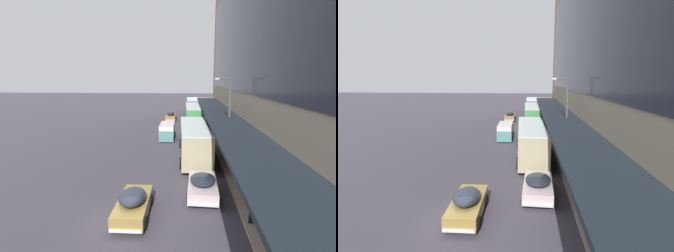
{
  "view_description": "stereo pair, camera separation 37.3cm",
  "coord_description": "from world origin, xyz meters",
  "views": [
    {
      "loc": [
        2.99,
        -12.32,
        7.51
      ],
      "look_at": [
        0.8,
        17.49,
        2.04
      ],
      "focal_mm": 28.0,
      "sensor_mm": 36.0,
      "label": 1
    },
    {
      "loc": [
        3.37,
        -12.29,
        7.51
      ],
      "look_at": [
        0.8,
        17.49,
        2.04
      ],
      "focal_mm": 28.0,
      "sensor_mm": 36.0,
      "label": 2
    }
  ],
  "objects": [
    {
      "name": "sedan_lead_mid",
      "position": [
        4.05,
        3.7,
        0.73
      ],
      "size": [
        2.1,
        4.35,
        1.46
      ],
      "color": "beige",
      "rests_on": "ground"
    },
    {
      "name": "sedan_oncoming_front",
      "position": [
        0.12,
        0.85,
        0.75
      ],
      "size": [
        1.85,
        4.37,
        1.52
      ],
      "color": "olive",
      "rests_on": "ground"
    },
    {
      "name": "transit_bus_kerbside_rear",
      "position": [
        4.16,
        42.67,
        1.87
      ],
      "size": [
        2.8,
        9.91,
        3.26
      ],
      "color": "teal",
      "rests_on": "ground"
    },
    {
      "name": "transit_bus_kerbside_far",
      "position": [
        3.68,
        12.01,
        1.83
      ],
      "size": [
        3.0,
        10.53,
        3.19
      ],
      "color": "tan",
      "rests_on": "ground"
    },
    {
      "name": "ground",
      "position": [
        0.0,
        0.0,
        0.0
      ],
      "size": [
        240.0,
        240.0,
        0.0
      ],
      "primitive_type": "plane",
      "color": "#413C46"
    },
    {
      "name": "vw_van",
      "position": [
        0.55,
        19.65,
        1.1
      ],
      "size": [
        1.95,
        4.57,
        1.96
      ],
      "color": "teal",
      "rests_on": "ground"
    },
    {
      "name": "sedan_far_back",
      "position": [
        0.08,
        34.33,
        0.8
      ],
      "size": [
        1.91,
        4.69,
        1.63
      ],
      "color": "#996B3D",
      "rests_on": "ground"
    },
    {
      "name": "pedestrian_at_kerb",
      "position": [
        6.34,
        0.43,
        1.18
      ],
      "size": [
        0.41,
        0.55,
        1.86
      ],
      "color": "black",
      "rests_on": "sidewalk_kerb"
    },
    {
      "name": "transit_bus_kerbside_front",
      "position": [
        4.01,
        27.34,
        1.97
      ],
      "size": [
        2.81,
        10.42,
        3.44
      ],
      "color": "#4A9654",
      "rests_on": "ground"
    },
    {
      "name": "street_lamp",
      "position": [
        6.69,
        11.74,
        4.46
      ],
      "size": [
        1.5,
        0.28,
        7.46
      ],
      "color": "#4C4C51",
      "rests_on": "sidewalk_kerb"
    }
  ]
}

